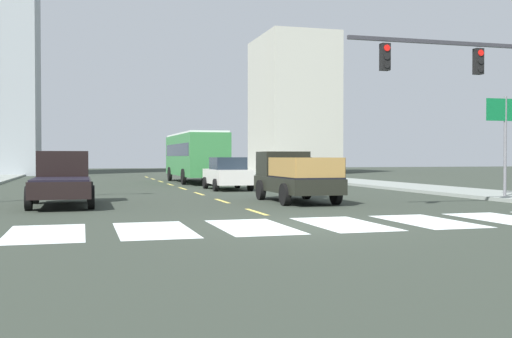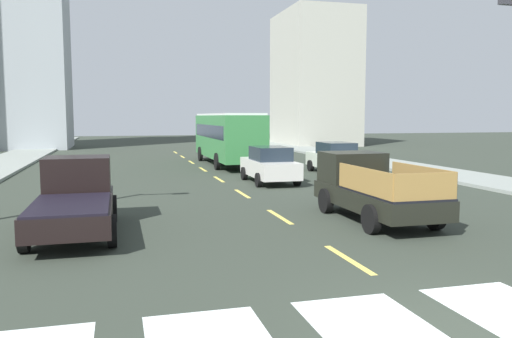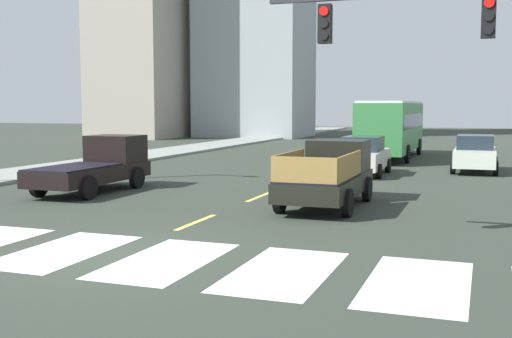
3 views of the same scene
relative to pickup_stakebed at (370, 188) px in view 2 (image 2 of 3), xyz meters
The scene contains 16 objects.
ground_plane 8.58m from the pickup_stakebed, 107.98° to the right, with size 160.00×160.00×0.00m, color #2F362D.
sidewalk_right 13.72m from the pickup_stakebed, 46.19° to the left, with size 3.63×110.00×0.15m, color gray.
lane_dash_0 4.98m from the pickup_stakebed, 122.61° to the right, with size 0.16×2.40×0.01m, color #E0C753.
lane_dash_1 2.93m from the pickup_stakebed, 161.46° to the left, with size 0.16×2.40×0.01m, color #E0C753.
lane_dash_2 6.51m from the pickup_stakebed, 114.12° to the left, with size 0.16×2.40×0.01m, color #E0C753.
lane_dash_3 11.24m from the pickup_stakebed, 103.61° to the left, with size 0.16×2.40×0.01m, color #E0C753.
lane_dash_4 16.13m from the pickup_stakebed, 99.42° to the left, with size 0.16×2.40×0.01m, color #E0C753.
lane_dash_5 21.07m from the pickup_stakebed, 97.19° to the left, with size 0.16×2.40×0.01m, color #E0C753.
lane_dash_6 26.03m from the pickup_stakebed, 95.81° to the left, with size 0.16×2.40×0.01m, color #E0C753.
lane_dash_7 31.01m from the pickup_stakebed, 94.88° to the left, with size 0.16×2.40×0.01m, color #E0C753.
pickup_stakebed is the anchor object (origin of this frame).
pickup_dark 8.66m from the pickup_stakebed, behind, with size 2.18×5.20×1.96m.
city_bus 18.42m from the pickup_stakebed, 91.93° to the left, with size 2.72×10.80×3.32m.
sedan_mid 8.94m from the pickup_stakebed, 93.63° to the left, with size 2.02×4.40×1.72m.
sedan_near_left 12.58m from the pickup_stakebed, 71.02° to the left, with size 2.02×4.40×1.72m.
block_mid_left 42.24m from the pickup_stakebed, 70.92° to the left, with size 7.21×10.17×14.44m, color #A9AA9C.
Camera 2 is at (-4.85, -6.18, 3.14)m, focal length 36.14 mm.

